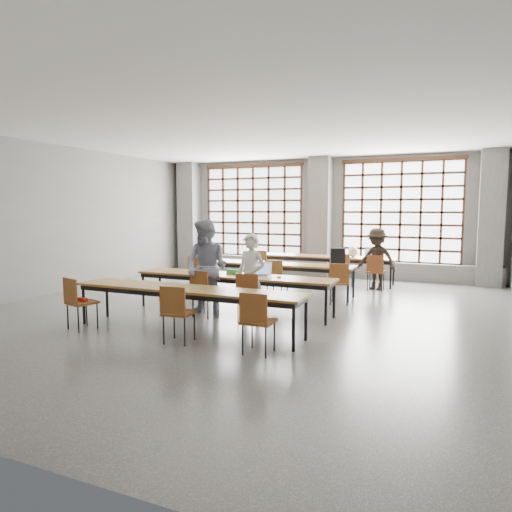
{
  "coord_description": "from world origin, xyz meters",
  "views": [
    {
      "loc": [
        3.64,
        -7.9,
        2.01
      ],
      "look_at": [
        0.03,
        0.4,
        1.06
      ],
      "focal_mm": 32.0,
      "sensor_mm": 36.0,
      "label": 1
    }
  ],
  "objects_px": {
    "student_back": "(377,259)",
    "phone": "(239,276)",
    "student_female": "(207,268)",
    "chair_mid_left": "(198,270)",
    "red_pouch": "(82,300)",
    "backpack": "(337,257)",
    "green_box": "(233,272)",
    "chair_back_mid": "(343,267)",
    "chair_back_left": "(262,263)",
    "chair_front_left": "(203,289)",
    "chair_near_right": "(257,317)",
    "chair_near_left": "(77,298)",
    "plastic_bag": "(353,252)",
    "laptop_front": "(261,272)",
    "laptop_back": "(371,255)",
    "desk_row_a": "(319,258)",
    "desk_row_c": "(233,278)",
    "student_male": "(251,277)",
    "chair_near_mid": "(176,308)",
    "desk_row_d": "(187,292)",
    "chair_mid_centre": "(276,275)",
    "chair_front_right": "(249,292)",
    "desk_row_b": "(270,265)",
    "chair_back_right": "(376,269)",
    "mouse": "(279,277)"
  },
  "relations": [
    {
      "from": "chair_front_right",
      "to": "red_pouch",
      "type": "xyz_separation_m",
      "value": [
        -2.36,
        -1.52,
        -0.04
      ]
    },
    {
      "from": "student_back",
      "to": "laptop_back",
      "type": "bearing_deg",
      "value": 126.66
    },
    {
      "from": "desk_row_a",
      "to": "chair_front_right",
      "type": "bearing_deg",
      "value": -89.4
    },
    {
      "from": "chair_near_mid",
      "to": "laptop_back",
      "type": "bearing_deg",
      "value": 74.75
    },
    {
      "from": "desk_row_c",
      "to": "chair_near_mid",
      "type": "distance_m",
      "value": 2.24
    },
    {
      "from": "chair_mid_left",
      "to": "chair_back_mid",
      "type": "bearing_deg",
      "value": 33.58
    },
    {
      "from": "backpack",
      "to": "phone",
      "type": "bearing_deg",
      "value": -142.01
    },
    {
      "from": "student_back",
      "to": "phone",
      "type": "height_order",
      "value": "student_back"
    },
    {
      "from": "phone",
      "to": "red_pouch",
      "type": "distance_m",
      "value": 2.82
    },
    {
      "from": "student_female",
      "to": "chair_mid_left",
      "type": "bearing_deg",
      "value": 131.34
    },
    {
      "from": "chair_near_right",
      "to": "plastic_bag",
      "type": "xyz_separation_m",
      "value": [
        0.0,
        6.38,
        0.34
      ]
    },
    {
      "from": "green_box",
      "to": "laptop_back",
      "type": "bearing_deg",
      "value": 64.46
    },
    {
      "from": "desk_row_d",
      "to": "laptop_back",
      "type": "bearing_deg",
      "value": 71.32
    },
    {
      "from": "student_back",
      "to": "phone",
      "type": "bearing_deg",
      "value": -103.12
    },
    {
      "from": "chair_mid_left",
      "to": "mouse",
      "type": "xyz_separation_m",
      "value": [
        2.61,
        -1.48,
        0.21
      ]
    },
    {
      "from": "student_male",
      "to": "red_pouch",
      "type": "relative_size",
      "value": 7.82
    },
    {
      "from": "chair_near_left",
      "to": "plastic_bag",
      "type": "xyz_separation_m",
      "value": [
        3.23,
        6.38,
        0.34
      ]
    },
    {
      "from": "student_back",
      "to": "laptop_front",
      "type": "xyz_separation_m",
      "value": [
        -1.62,
        -3.49,
        0.03
      ]
    },
    {
      "from": "chair_back_mid",
      "to": "chair_near_mid",
      "type": "bearing_deg",
      "value": -101.81
    },
    {
      "from": "desk_row_b",
      "to": "plastic_bag",
      "type": "bearing_deg",
      "value": 53.3
    },
    {
      "from": "chair_near_left",
      "to": "desk_row_a",
      "type": "bearing_deg",
      "value": 69.8
    },
    {
      "from": "chair_mid_centre",
      "to": "student_male",
      "type": "relative_size",
      "value": 0.56
    },
    {
      "from": "chair_back_left",
      "to": "chair_front_left",
      "type": "distance_m",
      "value": 4.14
    },
    {
      "from": "laptop_front",
      "to": "laptop_back",
      "type": "xyz_separation_m",
      "value": [
        1.38,
        4.1,
        0.0
      ]
    },
    {
      "from": "student_back",
      "to": "chair_mid_left",
      "type": "bearing_deg",
      "value": -135.75
    },
    {
      "from": "chair_front_left",
      "to": "chair_near_right",
      "type": "bearing_deg",
      "value": -42.15
    },
    {
      "from": "desk_row_d",
      "to": "laptop_front",
      "type": "xyz_separation_m",
      "value": [
        0.59,
        1.71,
        0.13
      ]
    },
    {
      "from": "chair_front_right",
      "to": "laptop_back",
      "type": "distance_m",
      "value": 5.02
    },
    {
      "from": "desk_row_a",
      "to": "chair_mid_left",
      "type": "xyz_separation_m",
      "value": [
        -2.23,
        -2.64,
        -0.13
      ]
    },
    {
      "from": "chair_mid_left",
      "to": "backpack",
      "type": "distance_m",
      "value": 3.29
    },
    {
      "from": "laptop_back",
      "to": "desk_row_a",
      "type": "bearing_deg",
      "value": -175.41
    },
    {
      "from": "chair_front_left",
      "to": "plastic_bag",
      "type": "distance_m",
      "value": 5.11
    },
    {
      "from": "chair_front_right",
      "to": "student_male",
      "type": "bearing_deg",
      "value": 96.11
    },
    {
      "from": "desk_row_d",
      "to": "chair_back_left",
      "type": "bearing_deg",
      "value": 98.99
    },
    {
      "from": "laptop_front",
      "to": "plastic_bag",
      "type": "relative_size",
      "value": 1.35
    },
    {
      "from": "chair_back_left",
      "to": "plastic_bag",
      "type": "bearing_deg",
      "value": 16.38
    },
    {
      "from": "chair_back_left",
      "to": "desk_row_c",
      "type": "bearing_deg",
      "value": -76.34
    },
    {
      "from": "desk_row_c",
      "to": "red_pouch",
      "type": "height_order",
      "value": "desk_row_c"
    },
    {
      "from": "chair_back_left",
      "to": "chair_mid_left",
      "type": "distance_m",
      "value": 2.17
    },
    {
      "from": "student_back",
      "to": "red_pouch",
      "type": "bearing_deg",
      "value": -109.1
    },
    {
      "from": "green_box",
      "to": "phone",
      "type": "relative_size",
      "value": 1.92
    },
    {
      "from": "student_female",
      "to": "student_back",
      "type": "height_order",
      "value": "student_female"
    },
    {
      "from": "laptop_front",
      "to": "student_male",
      "type": "bearing_deg",
      "value": -84.81
    },
    {
      "from": "chair_near_right",
      "to": "student_back",
      "type": "distance_m",
      "value": 5.88
    },
    {
      "from": "desk_row_a",
      "to": "chair_back_right",
      "type": "relative_size",
      "value": 4.55
    },
    {
      "from": "desk_row_c",
      "to": "plastic_bag",
      "type": "xyz_separation_m",
      "value": [
        1.46,
        4.15,
        0.21
      ]
    },
    {
      "from": "student_male",
      "to": "laptop_front",
      "type": "height_order",
      "value": "student_male"
    },
    {
      "from": "chair_mid_left",
      "to": "chair_near_left",
      "type": "height_order",
      "value": "same"
    },
    {
      "from": "chair_mid_left",
      "to": "chair_near_left",
      "type": "distance_m",
      "value": 3.69
    },
    {
      "from": "desk_row_d",
      "to": "chair_mid_centre",
      "type": "bearing_deg",
      "value": 83.15
    }
  ]
}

